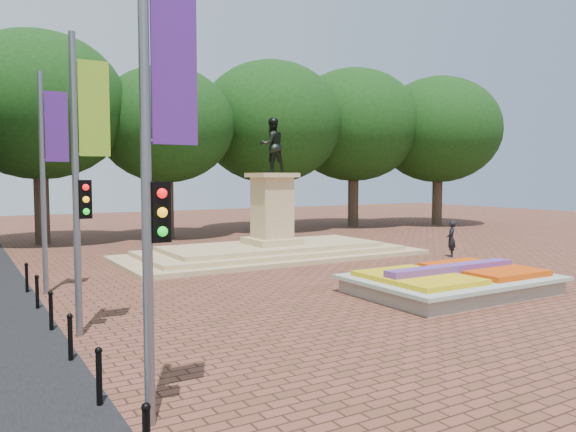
{
  "coord_description": "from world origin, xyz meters",
  "views": [
    {
      "loc": [
        -12.62,
        -14.59,
        3.72
      ],
      "look_at": [
        -1.48,
        4.08,
        2.2
      ],
      "focal_mm": 35.0,
      "sensor_mm": 36.0,
      "label": 1
    }
  ],
  "objects": [
    {
      "name": "ground",
      "position": [
        0.0,
        0.0,
        0.0
      ],
      "size": [
        90.0,
        90.0,
        0.0
      ],
      "primitive_type": "plane",
      "color": "brown",
      "rests_on": "ground"
    },
    {
      "name": "flower_bed",
      "position": [
        1.03,
        -2.0,
        0.38
      ],
      "size": [
        6.3,
        4.3,
        0.91
      ],
      "color": "gray",
      "rests_on": "ground"
    },
    {
      "name": "monument",
      "position": [
        0.0,
        8.0,
        0.88
      ],
      "size": [
        14.0,
        6.0,
        6.4
      ],
      "color": "tan",
      "rests_on": "ground"
    },
    {
      "name": "tree_row_back",
      "position": [
        2.33,
        18.0,
        6.67
      ],
      "size": [
        44.8,
        8.8,
        10.43
      ],
      "color": "#34251C",
      "rests_on": "ground"
    },
    {
      "name": "banner_poles",
      "position": [
        -10.08,
        -1.31,
        3.88
      ],
      "size": [
        0.88,
        11.17,
        7.0
      ],
      "color": "slate",
      "rests_on": "ground"
    },
    {
      "name": "bollard_row",
      "position": [
        -10.7,
        -1.5,
        0.53
      ],
      "size": [
        0.12,
        13.12,
        0.98
      ],
      "color": "black",
      "rests_on": "ground"
    },
    {
      "name": "pedestrian",
      "position": [
        7.21,
        3.8,
        0.84
      ],
      "size": [
        0.72,
        0.71,
        1.67
      ],
      "primitive_type": "imported",
      "rotation": [
        0.0,
        0.0,
        3.87
      ],
      "color": "black",
      "rests_on": "ground"
    }
  ]
}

